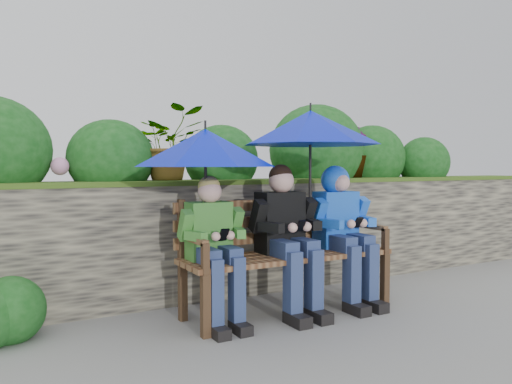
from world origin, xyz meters
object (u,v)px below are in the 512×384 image
boy_right (342,222)px  umbrella_left (205,148)px  boy_middle (287,231)px  umbrella_right (310,128)px  park_bench (284,246)px  boy_left (214,241)px

boy_right → umbrella_left: bearing=177.4°
boy_middle → umbrella_right: (0.26, 0.06, 0.81)m
park_bench → umbrella_right: size_ratio=1.54×
boy_left → umbrella_right: (0.87, 0.05, 0.85)m
umbrella_right → boy_right: bearing=-9.2°
umbrella_left → umbrella_right: bearing=-0.5°
boy_left → umbrella_right: 1.22m
umbrella_left → umbrella_right: (0.91, -0.01, 0.18)m
park_bench → umbrella_right: (0.24, -0.02, 0.94)m
park_bench → boy_right: 0.56m
umbrella_left → boy_left: bearing=-58.0°
boy_left → boy_right: size_ratio=0.94×
boy_left → umbrella_left: (-0.04, 0.06, 0.67)m
boy_middle → umbrella_right: 0.86m
boy_left → umbrella_right: size_ratio=0.97×
boy_left → park_bench: bearing=6.8°
boy_right → umbrella_right: 0.83m
boy_middle → umbrella_left: (-0.65, 0.07, 0.64)m
boy_left → umbrella_left: bearing=122.0°
umbrella_right → boy_left: bearing=-176.5°
umbrella_left → boy_middle: bearing=-6.1°
boy_left → boy_middle: 0.62m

